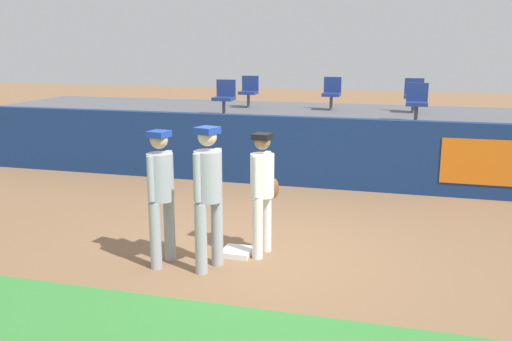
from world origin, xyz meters
TOP-DOWN VIEW (x-y plane):
  - ground_plane at (0.00, 0.00)m, footprint 60.00×60.00m
  - first_base at (-0.21, -0.15)m, footprint 0.40×0.40m
  - player_fielder_home at (0.13, -0.03)m, footprint 0.39×0.53m
  - player_runner_visitor at (-0.41, -0.72)m, footprint 0.45×0.51m
  - player_coach_visitor at (-1.07, -0.73)m, footprint 0.40×0.50m
  - field_wall at (0.02, 3.95)m, footprint 18.00×0.26m
  - bleacher_platform at (0.00, 6.52)m, footprint 18.00×4.80m
  - seat_front_left at (-2.25, 5.39)m, footprint 0.47×0.44m
  - seat_front_right at (2.16, 5.39)m, footprint 0.46×0.44m
  - seat_back_center at (0.06, 7.19)m, footprint 0.45×0.44m
  - seat_back_left at (-2.16, 7.19)m, footprint 0.45×0.44m
  - seat_back_right at (2.10, 7.19)m, footprint 0.47×0.44m

SIDE VIEW (x-z plane):
  - ground_plane at x=0.00m, z-range 0.00..0.00m
  - first_base at x=-0.21m, z-range 0.00..0.08m
  - bleacher_platform at x=0.00m, z-range 0.00..1.25m
  - field_wall at x=0.02m, z-range 0.00..1.46m
  - player_fielder_home at x=0.13m, z-range 0.13..1.86m
  - player_coach_visitor at x=-1.07m, z-range 0.14..1.96m
  - player_runner_visitor at x=-0.41m, z-range 0.15..2.04m
  - seat_back_center at x=0.06m, z-range 1.30..2.14m
  - seat_back_left at x=-2.16m, z-range 1.30..2.14m
  - seat_front_right at x=2.16m, z-range 1.30..2.14m
  - seat_front_left at x=-2.25m, z-range 1.30..2.14m
  - seat_back_right at x=2.10m, z-range 1.30..2.14m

